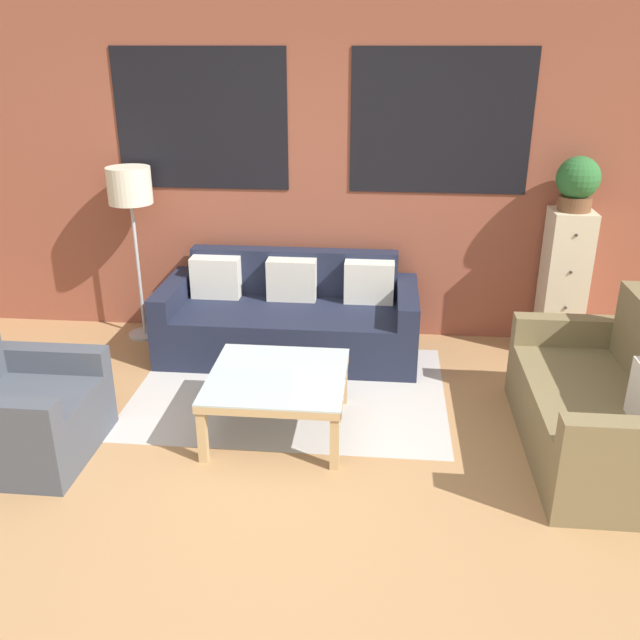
# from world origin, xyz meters

# --- Properties ---
(ground_plane) EXTENTS (16.00, 16.00, 0.00)m
(ground_plane) POSITION_xyz_m (0.00, 0.00, 0.00)
(ground_plane) COLOR #AD7F51
(wall_back_brick) EXTENTS (8.40, 0.09, 2.80)m
(wall_back_brick) POSITION_xyz_m (0.00, 2.44, 1.41)
(wall_back_brick) COLOR brown
(wall_back_brick) RESTS_ON ground_plane
(rug) EXTENTS (2.25, 1.62, 0.00)m
(rug) POSITION_xyz_m (-0.10, 1.26, 0.00)
(rug) COLOR #BCB7B2
(rug) RESTS_ON ground_plane
(couch_dark) EXTENTS (2.05, 0.88, 0.78)m
(couch_dark) POSITION_xyz_m (-0.20, 1.95, 0.28)
(couch_dark) COLOR #1E2338
(couch_dark) RESTS_ON ground_plane
(settee_vintage) EXTENTS (0.80, 1.54, 0.92)m
(settee_vintage) POSITION_xyz_m (1.92, 0.64, 0.31)
(settee_vintage) COLOR olive
(settee_vintage) RESTS_ON ground_plane
(armchair_corner) EXTENTS (0.80, 0.84, 0.84)m
(armchair_corner) POSITION_xyz_m (-1.64, 0.31, 0.28)
(armchair_corner) COLOR #474C56
(armchair_corner) RESTS_ON ground_plane
(coffee_table) EXTENTS (0.87, 0.87, 0.41)m
(coffee_table) POSITION_xyz_m (-0.10, 0.72, 0.35)
(coffee_table) COLOR silver
(coffee_table) RESTS_ON ground_plane
(floor_lamp) EXTENTS (0.35, 0.35, 1.46)m
(floor_lamp) POSITION_xyz_m (-1.51, 2.15, 1.24)
(floor_lamp) COLOR #B2B2B7
(floor_lamp) RESTS_ON ground_plane
(drawer_cabinet) EXTENTS (0.32, 0.36, 1.17)m
(drawer_cabinet) POSITION_xyz_m (1.99, 2.19, 0.59)
(drawer_cabinet) COLOR beige
(drawer_cabinet) RESTS_ON ground_plane
(potted_plant) EXTENTS (0.33, 0.33, 0.41)m
(potted_plant) POSITION_xyz_m (1.99, 2.19, 1.39)
(potted_plant) COLOR brown
(potted_plant) RESTS_ON drawer_cabinet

